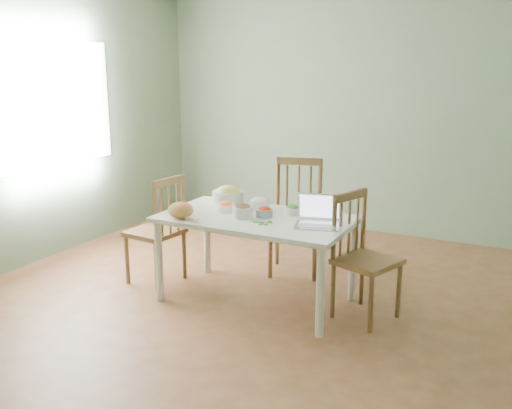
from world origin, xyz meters
The scene contains 19 objects.
floor centered at (0.00, 0.00, 0.00)m, with size 5.00×5.00×0.00m, color brown.
wall_back centered at (0.00, 2.50, 1.35)m, with size 5.00×0.00×2.70m, color gray.
wall_left centered at (-2.50, 0.00, 1.35)m, with size 0.00×5.00×2.70m, color gray.
window_left centered at (-2.48, 0.30, 1.50)m, with size 0.04×1.60×1.20m, color white.
dining_table centered at (-0.16, 0.13, 0.35)m, with size 1.51×0.85×0.71m, color white, non-canonical shape.
chair_far centered at (-0.13, 0.86, 0.52)m, with size 0.46×0.44×1.04m, color brown, non-canonical shape.
chair_left centered at (-1.14, 0.09, 0.48)m, with size 0.42×0.40×0.96m, color brown, non-canonical shape.
chair_right centered at (0.73, 0.22, 0.48)m, with size 0.42×0.40×0.96m, color brown, non-canonical shape.
bread_boule centered at (-0.66, -0.18, 0.77)m, with size 0.20×0.20×0.13m, color #CA853D.
butter_stick centered at (-0.53, -0.22, 0.72)m, with size 0.11×0.03×0.03m, color white.
bowl_squash centered at (-0.56, 0.39, 0.79)m, with size 0.27×0.27×0.16m, color #D6C649, non-canonical shape.
bowl_carrot centered at (-0.46, 0.16, 0.75)m, with size 0.14×0.14×0.08m, color #EF5313, non-canonical shape.
bowl_onion centered at (-0.25, 0.36, 0.76)m, with size 0.18×0.18×0.10m, color silver, non-canonical shape.
bowl_mushroom centered at (-0.24, 0.06, 0.76)m, with size 0.16×0.16×0.11m, color black, non-canonical shape.
bowl_redpep centered at (-0.10, 0.16, 0.75)m, with size 0.13×0.13×0.08m, color red, non-canonical shape.
bowl_broccoli centered at (0.07, 0.33, 0.75)m, with size 0.13×0.13×0.08m, color #10620D, non-canonical shape.
flatbread centered at (0.11, 0.45, 0.72)m, with size 0.18×0.18×0.02m, color beige.
basil_bunch centered at (-0.04, -0.01, 0.72)m, with size 0.18×0.18×0.02m, color #3F8033, non-canonical shape.
laptop centered at (0.38, 0.09, 0.82)m, with size 0.33×0.28×0.23m, color silver, non-canonical shape.
Camera 1 is at (1.83, -3.72, 1.90)m, focal length 39.81 mm.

